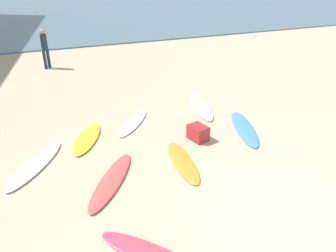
{
  "coord_description": "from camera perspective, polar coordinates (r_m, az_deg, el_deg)",
  "views": [
    {
      "loc": [
        -4.2,
        -3.88,
        4.76
      ],
      "look_at": [
        -1.01,
        4.34,
        0.3
      ],
      "focal_mm": 36.07,
      "sensor_mm": 36.0,
      "label": 1
    }
  ],
  "objects": [
    {
      "name": "surfboard_4",
      "position": [
        11.91,
        5.57,
        3.36
      ],
      "size": [
        1.09,
        2.56,
        0.08
      ],
      "primitive_type": "ellipsoid",
      "rotation": [
        0.0,
        0.0,
        2.92
      ],
      "color": "white",
      "rests_on": "ground_plane"
    },
    {
      "name": "surfboard_5",
      "position": [
        8.7,
        2.55,
        -6.08
      ],
      "size": [
        0.69,
        2.1,
        0.07
      ],
      "primitive_type": "ellipsoid",
      "rotation": [
        0.0,
        0.0,
        3.05
      ],
      "color": "orange",
      "rests_on": "ground_plane"
    },
    {
      "name": "ground_plane",
      "position": [
        7.44,
        20.44,
        -15.01
      ],
      "size": [
        120.0,
        120.0,
        0.0
      ],
      "primitive_type": "plane",
      "color": "#C6B28E"
    },
    {
      "name": "beach_cooler",
      "position": [
        9.73,
        5.09,
        -1.14
      ],
      "size": [
        0.55,
        0.65,
        0.43
      ],
      "primitive_type": "cube",
      "rotation": [
        0.0,
        0.0,
        1.83
      ],
      "color": "#B2282D",
      "rests_on": "ground_plane"
    },
    {
      "name": "ocean_water",
      "position": [
        40.44,
        -16.05,
        19.16
      ],
      "size": [
        120.0,
        40.0,
        0.08
      ],
      "primitive_type": "cube",
      "color": "slate",
      "rests_on": "ground_plane"
    },
    {
      "name": "surfboard_8",
      "position": [
        8.13,
        -9.55,
        -9.07
      ],
      "size": [
        1.75,
        2.29,
        0.09
      ],
      "primitive_type": "ellipsoid",
      "rotation": [
        0.0,
        0.0,
        2.56
      ],
      "color": "#DD524D",
      "rests_on": "ground_plane"
    },
    {
      "name": "surfboard_7",
      "position": [
        10.01,
        -13.53,
        -2.1
      ],
      "size": [
        1.35,
        2.0,
        0.08
      ],
      "primitive_type": "ellipsoid",
      "rotation": [
        0.0,
        0.0,
        -0.44
      ],
      "color": "yellow",
      "rests_on": "ground_plane"
    },
    {
      "name": "surfboard_3",
      "position": [
        10.6,
        12.78,
        -0.36
      ],
      "size": [
        1.3,
        2.48,
        0.07
      ],
      "primitive_type": "ellipsoid",
      "rotation": [
        0.0,
        0.0,
        -0.32
      ],
      "color": "#4F90DC",
      "rests_on": "ground_plane"
    },
    {
      "name": "surfboard_6",
      "position": [
        9.21,
        -21.56,
        -6.09
      ],
      "size": [
        1.78,
        2.28,
        0.08
      ],
      "primitive_type": "ellipsoid",
      "rotation": [
        0.0,
        0.0,
        2.56
      ],
      "color": "white",
      "rests_on": "ground_plane"
    },
    {
      "name": "beachgoer_near",
      "position": [
        16.9,
        -20.12,
        12.48
      ],
      "size": [
        0.39,
        0.39,
        1.82
      ],
      "rotation": [
        0.0,
        0.0,
        3.7
      ],
      "color": "#1E3342",
      "rests_on": "ground_plane"
    },
    {
      "name": "surfboard_1",
      "position": [
        10.73,
        -5.96,
        0.56
      ],
      "size": [
        1.63,
        1.9,
        0.07
      ],
      "primitive_type": "ellipsoid",
      "rotation": [
        0.0,
        0.0,
        2.48
      ],
      "color": "white",
      "rests_on": "ground_plane"
    }
  ]
}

